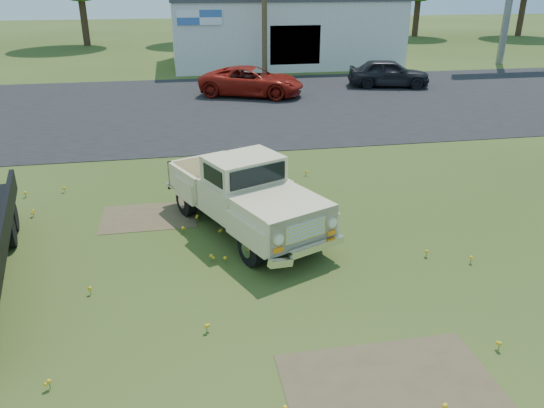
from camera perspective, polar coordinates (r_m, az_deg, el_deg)
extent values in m
plane|color=#2B4115|center=(9.95, -1.99, -8.80)|extent=(140.00, 140.00, 0.00)
cube|color=black|center=(23.97, -7.49, 10.34)|extent=(90.00, 14.00, 0.02)
cube|color=brown|center=(7.98, 12.85, -18.85)|extent=(3.00, 2.00, 0.01)
cube|color=brown|center=(12.99, -13.10, -1.36)|extent=(2.20, 1.60, 0.01)
cube|color=silver|center=(36.22, 1.06, 18.06)|extent=(14.00, 8.00, 4.00)
cube|color=black|center=(32.42, 2.51, 16.72)|extent=(3.00, 0.10, 2.20)
cube|color=white|center=(31.41, -7.81, 19.26)|extent=(2.50, 0.08, 0.80)
cylinder|color=#3D291B|center=(48.44, -19.55, 18.11)|extent=(0.56, 0.56, 3.96)
cylinder|color=#3D291B|center=(49.07, -7.13, 19.13)|extent=(0.56, 0.56, 3.78)
cylinder|color=#3D291B|center=(49.28, 5.36, 19.01)|extent=(0.56, 0.56, 3.42)
cylinder|color=#3D291B|center=(55.09, 15.27, 18.88)|extent=(0.56, 0.56, 3.60)
cylinder|color=#3D291B|center=(58.74, 25.27, 18.06)|extent=(0.56, 0.56, 4.14)
imported|color=maroon|center=(25.90, -2.20, 13.02)|extent=(5.39, 3.96, 1.36)
imported|color=black|center=(28.75, 12.44, 13.57)|extent=(4.40, 2.61, 1.40)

